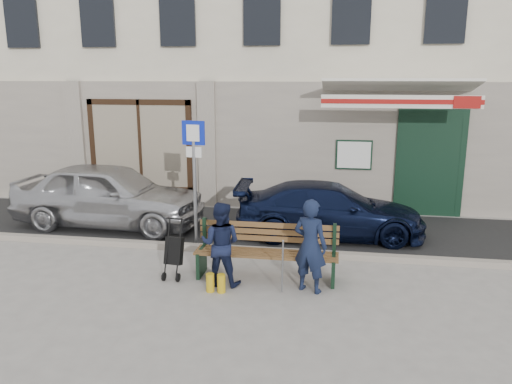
% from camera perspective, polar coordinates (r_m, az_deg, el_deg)
% --- Properties ---
extents(ground, '(80.00, 80.00, 0.00)m').
position_cam_1_polar(ground, '(8.40, -4.55, -10.40)').
color(ground, '#9E9991').
rests_on(ground, ground).
extents(asphalt_lane, '(60.00, 3.20, 0.01)m').
position_cam_1_polar(asphalt_lane, '(11.24, -0.79, -4.13)').
color(asphalt_lane, '#282828').
rests_on(asphalt_lane, ground).
extents(curb, '(60.00, 0.18, 0.12)m').
position_cam_1_polar(curb, '(9.73, -2.45, -6.59)').
color(curb, '#9E9384').
rests_on(curb, ground).
extents(building, '(20.00, 8.27, 10.00)m').
position_cam_1_polar(building, '(16.10, 2.71, 18.98)').
color(building, beige).
rests_on(building, ground).
extents(car_silver, '(4.36, 1.91, 1.46)m').
position_cam_1_polar(car_silver, '(11.71, -16.45, -0.29)').
color(car_silver, '#B9BABF').
rests_on(car_silver, ground).
extents(car_navy, '(4.03, 1.81, 1.15)m').
position_cam_1_polar(car_navy, '(10.66, 8.41, -2.06)').
color(car_navy, black).
rests_on(car_navy, ground).
extents(parking_sign, '(0.46, 0.10, 2.51)m').
position_cam_1_polar(parking_sign, '(9.78, -7.07, 3.17)').
color(parking_sign, gray).
rests_on(parking_sign, ground).
extents(bench, '(2.40, 1.17, 0.98)m').
position_cam_1_polar(bench, '(8.42, 0.86, -6.93)').
color(bench, brown).
rests_on(bench, ground).
extents(man, '(0.64, 0.54, 1.51)m').
position_cam_1_polar(man, '(7.88, 6.22, -6.13)').
color(man, '#131C36').
rests_on(man, ground).
extents(woman, '(0.71, 0.57, 1.39)m').
position_cam_1_polar(woman, '(8.14, -4.07, -5.91)').
color(woman, '#131934').
rests_on(woman, ground).
extents(stroller, '(0.32, 0.43, 1.00)m').
position_cam_1_polar(stroller, '(8.59, -9.37, -6.78)').
color(stroller, black).
rests_on(stroller, ground).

